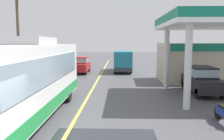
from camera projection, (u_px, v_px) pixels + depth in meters
ground at (101, 74)px, 25.85m from camera, size 120.00×120.00×0.00m
lane_divider_stripe at (97, 81)px, 20.89m from camera, size 0.16×50.00×0.01m
coach_bus_main at (25, 82)px, 10.17m from camera, size 2.60×11.04×3.69m
gas_station_roadside at (210, 53)px, 18.56m from camera, size 9.10×11.95×5.10m
car_at_pump at (201, 79)px, 15.75m from camera, size 1.70×4.20×1.82m
minibus_opposing_lane at (123, 59)px, 27.83m from camera, size 2.04×6.13×2.44m
motorcycle_parked_forecourt at (224, 114)px, 9.84m from camera, size 0.55×1.80×0.92m
car_trailing_behind_bus at (81, 64)px, 26.54m from camera, size 1.70×4.20×1.82m
utility_pole_roadside at (18, 35)px, 19.29m from camera, size 1.80×0.24×7.71m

